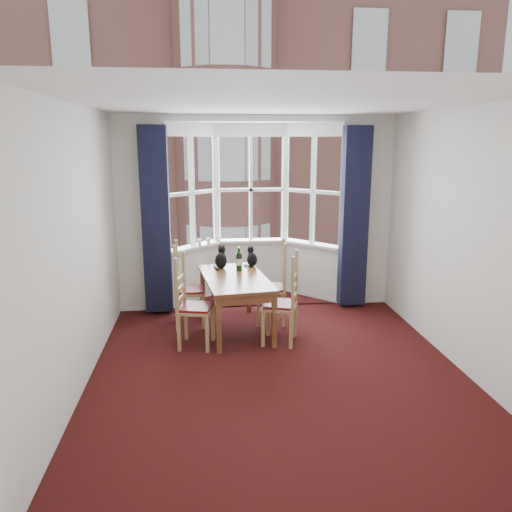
{
  "coord_description": "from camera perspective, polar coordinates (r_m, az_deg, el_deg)",
  "views": [
    {
      "loc": [
        -0.76,
        -4.92,
        2.45
      ],
      "look_at": [
        -0.13,
        1.05,
        1.05
      ],
      "focal_mm": 35.0,
      "sensor_mm": 36.0,
      "label": 1
    }
  ],
  "objects": [
    {
      "name": "curtain_right",
      "position": [
        7.4,
        11.16,
        4.34
      ],
      "size": [
        0.38,
        0.22,
        2.6
      ],
      "primitive_type": "cube",
      "color": "black",
      "rests_on": "floor"
    },
    {
      "name": "floor",
      "position": [
        5.55,
        2.5,
        -13.1
      ],
      "size": [
        4.5,
        4.5,
        0.0
      ],
      "primitive_type": "plane",
      "color": "black",
      "rests_on": "ground"
    },
    {
      "name": "dining_table",
      "position": [
        6.46,
        -2.39,
        -3.12
      ],
      "size": [
        0.96,
        1.54,
        0.73
      ],
      "color": "brown",
      "rests_on": "floor"
    },
    {
      "name": "wall_back_pier_left",
      "position": [
        7.3,
        -13.05,
        4.52
      ],
      "size": [
        0.7,
        0.12,
        2.8
      ],
      "primitive_type": "cube",
      "color": "silver",
      "rests_on": "floor"
    },
    {
      "name": "wall_near",
      "position": [
        2.97,
        9.29,
        -7.79
      ],
      "size": [
        4.0,
        0.0,
        4.0
      ],
      "primitive_type": "plane",
      "rotation": [
        -1.57,
        0.0,
        0.0
      ],
      "color": "silver",
      "rests_on": "floor"
    },
    {
      "name": "wall_back_pier_right",
      "position": [
        7.63,
        12.44,
        4.92
      ],
      "size": [
        0.7,
        0.12,
        2.8
      ],
      "primitive_type": "cube",
      "color": "silver",
      "rests_on": "floor"
    },
    {
      "name": "wall_right",
      "position": [
        5.74,
        22.82,
        1.55
      ],
      "size": [
        0.0,
        4.5,
        4.5
      ],
      "primitive_type": "plane",
      "rotation": [
        1.57,
        0.0,
        -1.57
      ],
      "color": "silver",
      "rests_on": "floor"
    },
    {
      "name": "wall_left",
      "position": [
        5.18,
        -19.78,
        0.65
      ],
      "size": [
        0.0,
        4.5,
        4.5
      ],
      "primitive_type": "plane",
      "rotation": [
        1.57,
        0.0,
        1.57
      ],
      "color": "silver",
      "rests_on": "floor"
    },
    {
      "name": "curtain_left",
      "position": [
        7.1,
        -11.36,
        3.97
      ],
      "size": [
        0.38,
        0.22,
        2.6
      ],
      "primitive_type": "cube",
      "color": "black",
      "rests_on": "floor"
    },
    {
      "name": "tenement_building",
      "position": [
        18.96,
        -3.84,
        10.53
      ],
      "size": [
        18.4,
        7.8,
        15.2
      ],
      "color": "#91564B",
      "rests_on": "street"
    },
    {
      "name": "chair_right_far",
      "position": [
        6.81,
        2.47,
        -3.77
      ],
      "size": [
        0.45,
        0.47,
        0.92
      ],
      "color": "#A1844E",
      "rests_on": "floor"
    },
    {
      "name": "cat_left",
      "position": [
        6.87,
        -4.01,
        -0.37
      ],
      "size": [
        0.21,
        0.26,
        0.32
      ],
      "color": "black",
      "rests_on": "dining_table"
    },
    {
      "name": "cat_right",
      "position": [
        6.97,
        -0.47,
        -0.26
      ],
      "size": [
        0.18,
        0.23,
        0.28
      ],
      "color": "black",
      "rests_on": "dining_table"
    },
    {
      "name": "candle_short",
      "position": [
        7.7,
        -5.46,
        1.65
      ],
      "size": [
        0.06,
        0.06,
        0.11
      ],
      "primitive_type": "cylinder",
      "color": "white",
      "rests_on": "bay_window"
    },
    {
      "name": "ceiling",
      "position": [
        4.99,
        2.84,
        17.14
      ],
      "size": [
        4.5,
        4.5,
        0.0
      ],
      "primitive_type": "plane",
      "rotation": [
        3.14,
        0.0,
        0.0
      ],
      "color": "white",
      "rests_on": "floor"
    },
    {
      "name": "chair_left_far",
      "position": [
        6.77,
        -8.29,
        -4.0
      ],
      "size": [
        0.41,
        0.43,
        0.92
      ],
      "color": "#A1844E",
      "rests_on": "floor"
    },
    {
      "name": "chair_left_near",
      "position": [
        6.08,
        -7.73,
        -5.98
      ],
      "size": [
        0.48,
        0.49,
        0.92
      ],
      "color": "#A1844E",
      "rests_on": "floor"
    },
    {
      "name": "bay_window",
      "position": [
        7.78,
        -0.41,
        5.37
      ],
      "size": [
        2.76,
        0.94,
        2.8
      ],
      "color": "white",
      "rests_on": "floor"
    },
    {
      "name": "candle_tall",
      "position": [
        7.67,
        -6.48,
        1.56
      ],
      "size": [
        0.06,
        0.06,
        0.11
      ],
      "primitive_type": "cylinder",
      "color": "white",
      "rests_on": "bay_window"
    },
    {
      "name": "wine_bottle",
      "position": [
        6.71,
        -1.95,
        -0.5
      ],
      "size": [
        0.08,
        0.08,
        0.33
      ],
      "color": "black",
      "rests_on": "dining_table"
    },
    {
      "name": "street",
      "position": [
        38.12,
        -4.79,
        0.28
      ],
      "size": [
        80.0,
        80.0,
        0.0
      ],
      "primitive_type": "plane",
      "color": "#333335",
      "rests_on": "ground"
    },
    {
      "name": "chair_right_near",
      "position": [
        6.12,
        3.55,
        -5.74
      ],
      "size": [
        0.51,
        0.52,
        0.92
      ],
      "color": "#A1844E",
      "rests_on": "floor"
    }
  ]
}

